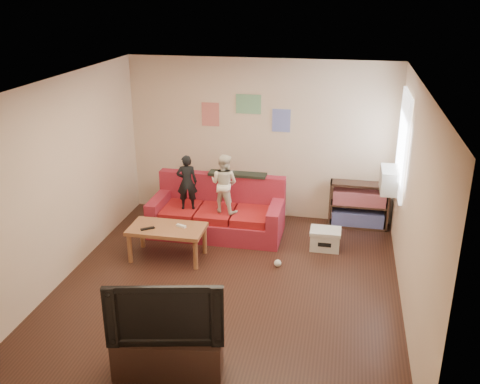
% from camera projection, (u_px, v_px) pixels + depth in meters
% --- Properties ---
extents(room_shell, '(4.52, 5.02, 2.72)m').
position_uv_depth(room_shell, '(227.00, 192.00, 6.70)').
color(room_shell, '#371E16').
rests_on(room_shell, ground).
extents(sofa, '(2.11, 0.97, 0.93)m').
position_uv_depth(sofa, '(218.00, 214.00, 8.67)').
color(sofa, maroon).
rests_on(sofa, ground).
extents(child_a, '(0.36, 0.28, 0.89)m').
position_uv_depth(child_a, '(187.00, 182.00, 8.39)').
color(child_a, black).
rests_on(child_a, sofa).
extents(child_b, '(0.54, 0.47, 0.94)m').
position_uv_depth(child_b, '(224.00, 183.00, 8.27)').
color(child_b, white).
rests_on(child_b, sofa).
extents(coffee_table, '(1.10, 0.60, 0.49)m').
position_uv_depth(coffee_table, '(167.00, 232.00, 7.78)').
color(coffee_table, '#985E39').
rests_on(coffee_table, ground).
extents(remote, '(0.19, 0.16, 0.02)m').
position_uv_depth(remote, '(148.00, 229.00, 7.69)').
color(remote, black).
rests_on(remote, coffee_table).
extents(game_controller, '(0.16, 0.09, 0.03)m').
position_uv_depth(game_controller, '(181.00, 226.00, 7.76)').
color(game_controller, white).
rests_on(game_controller, coffee_table).
extents(bookshelf, '(0.96, 0.29, 0.77)m').
position_uv_depth(bookshelf, '(358.00, 207.00, 8.84)').
color(bookshelf, '#39251B').
rests_on(bookshelf, ground).
extents(window, '(0.04, 1.08, 1.48)m').
position_uv_depth(window, '(403.00, 144.00, 7.69)').
color(window, white).
rests_on(window, room_shell).
extents(ac_unit, '(0.28, 0.55, 0.35)m').
position_uv_depth(ac_unit, '(390.00, 180.00, 7.91)').
color(ac_unit, '#B7B2A3').
rests_on(ac_unit, window).
extents(artwork_left, '(0.30, 0.01, 0.40)m').
position_uv_depth(artwork_left, '(210.00, 114.00, 8.98)').
color(artwork_left, '#D87266').
rests_on(artwork_left, room_shell).
extents(artwork_center, '(0.42, 0.01, 0.32)m').
position_uv_depth(artwork_center, '(248.00, 104.00, 8.79)').
color(artwork_center, '#72B27F').
rests_on(artwork_center, room_shell).
extents(artwork_right, '(0.30, 0.01, 0.38)m').
position_uv_depth(artwork_right, '(281.00, 121.00, 8.78)').
color(artwork_right, '#727FCC').
rests_on(artwork_right, room_shell).
extents(file_box, '(0.46, 0.35, 0.32)m').
position_uv_depth(file_box, '(325.00, 239.00, 8.14)').
color(file_box, silver).
rests_on(file_box, ground).
extents(tv_stand, '(1.16, 0.53, 0.42)m').
position_uv_depth(tv_stand, '(168.00, 355.00, 5.50)').
color(tv_stand, '#3F2921').
rests_on(tv_stand, ground).
extents(television, '(1.18, 0.40, 0.67)m').
position_uv_depth(television, '(165.00, 310.00, 5.31)').
color(television, black).
rests_on(television, tv_stand).
extents(tissue, '(0.13, 0.13, 0.11)m').
position_uv_depth(tissue, '(278.00, 263.00, 7.66)').
color(tissue, silver).
rests_on(tissue, ground).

